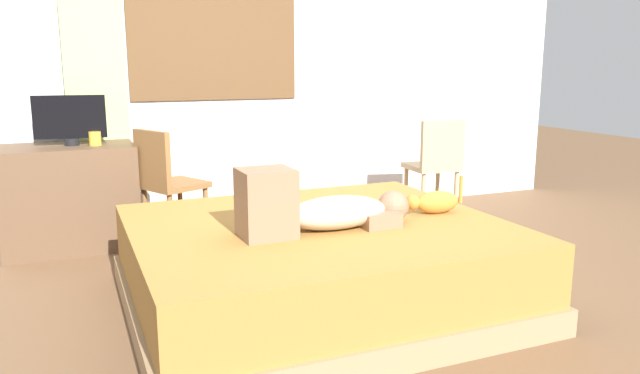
{
  "coord_description": "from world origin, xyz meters",
  "views": [
    {
      "loc": [
        -1.33,
        -2.76,
        1.31
      ],
      "look_at": [
        -0.01,
        0.38,
        0.61
      ],
      "focal_mm": 34.27,
      "sensor_mm": 36.0,
      "label": 1
    }
  ],
  "objects_px": {
    "tv_monitor": "(70,119)",
    "chair_spare": "(436,162)",
    "bed": "(317,264)",
    "person_lying": "(319,209)",
    "cup": "(95,139)",
    "chair_by_desk": "(166,180)",
    "desk": "(71,197)",
    "cat": "(434,202)"
  },
  "relations": [
    {
      "from": "cup",
      "to": "chair_spare",
      "type": "relative_size",
      "value": 0.11
    },
    {
      "from": "cup",
      "to": "cat",
      "type": "bearing_deg",
      "value": -44.12
    },
    {
      "from": "chair_by_desk",
      "to": "chair_spare",
      "type": "distance_m",
      "value": 2.17
    },
    {
      "from": "cat",
      "to": "chair_by_desk",
      "type": "xyz_separation_m",
      "value": [
        -1.28,
        1.42,
        -0.02
      ]
    },
    {
      "from": "cat",
      "to": "tv_monitor",
      "type": "bearing_deg",
      "value": 137.15
    },
    {
      "from": "bed",
      "to": "person_lying",
      "type": "relative_size",
      "value": 2.13
    },
    {
      "from": "bed",
      "to": "cat",
      "type": "height_order",
      "value": "cat"
    },
    {
      "from": "chair_spare",
      "to": "cat",
      "type": "bearing_deg",
      "value": -123.73
    },
    {
      "from": "cup",
      "to": "chair_by_desk",
      "type": "relative_size",
      "value": 0.11
    },
    {
      "from": "tv_monitor",
      "to": "chair_spare",
      "type": "xyz_separation_m",
      "value": [
        2.75,
        -0.42,
        -0.41
      ]
    },
    {
      "from": "chair_by_desk",
      "to": "person_lying",
      "type": "bearing_deg",
      "value": -70.1
    },
    {
      "from": "person_lying",
      "to": "chair_spare",
      "type": "xyz_separation_m",
      "value": [
        1.63,
        1.39,
        -0.07
      ]
    },
    {
      "from": "cat",
      "to": "chair_by_desk",
      "type": "relative_size",
      "value": 0.42
    },
    {
      "from": "chair_spare",
      "to": "tv_monitor",
      "type": "bearing_deg",
      "value": 171.41
    },
    {
      "from": "bed",
      "to": "cat",
      "type": "distance_m",
      "value": 0.76
    },
    {
      "from": "person_lying",
      "to": "desk",
      "type": "xyz_separation_m",
      "value": [
        -1.16,
        1.81,
        -0.21
      ]
    },
    {
      "from": "cup",
      "to": "chair_by_desk",
      "type": "height_order",
      "value": "chair_by_desk"
    },
    {
      "from": "cat",
      "to": "tv_monitor",
      "type": "height_order",
      "value": "tv_monitor"
    },
    {
      "from": "tv_monitor",
      "to": "chair_by_desk",
      "type": "bearing_deg",
      "value": -28.62
    },
    {
      "from": "chair_by_desk",
      "to": "chair_spare",
      "type": "relative_size",
      "value": 1.0
    },
    {
      "from": "bed",
      "to": "chair_spare",
      "type": "xyz_separation_m",
      "value": [
        1.57,
        1.25,
        0.28
      ]
    },
    {
      "from": "chair_by_desk",
      "to": "cup",
      "type": "bearing_deg",
      "value": 149.98
    },
    {
      "from": "desk",
      "to": "chair_spare",
      "type": "relative_size",
      "value": 1.05
    },
    {
      "from": "desk",
      "to": "chair_spare",
      "type": "xyz_separation_m",
      "value": [
        2.79,
        -0.42,
        0.14
      ]
    },
    {
      "from": "desk",
      "to": "tv_monitor",
      "type": "bearing_deg",
      "value": 0.0
    },
    {
      "from": "cup",
      "to": "person_lying",
      "type": "bearing_deg",
      "value": -60.81
    },
    {
      "from": "desk",
      "to": "chair_by_desk",
      "type": "distance_m",
      "value": 0.71
    },
    {
      "from": "cat",
      "to": "chair_by_desk",
      "type": "bearing_deg",
      "value": 132.23
    },
    {
      "from": "cat",
      "to": "cup",
      "type": "relative_size",
      "value": 3.7
    },
    {
      "from": "desk",
      "to": "cup",
      "type": "relative_size",
      "value": 9.31
    },
    {
      "from": "person_lying",
      "to": "cat",
      "type": "xyz_separation_m",
      "value": [
        0.74,
        0.08,
        -0.05
      ]
    },
    {
      "from": "bed",
      "to": "chair_spare",
      "type": "bearing_deg",
      "value": 38.4
    },
    {
      "from": "cup",
      "to": "chair_by_desk",
      "type": "bearing_deg",
      "value": -30.02
    },
    {
      "from": "desk",
      "to": "chair_by_desk",
      "type": "bearing_deg",
      "value": -27.14
    },
    {
      "from": "desk",
      "to": "chair_by_desk",
      "type": "height_order",
      "value": "chair_by_desk"
    },
    {
      "from": "bed",
      "to": "chair_by_desk",
      "type": "distance_m",
      "value": 1.49
    },
    {
      "from": "cup",
      "to": "bed",
      "type": "bearing_deg",
      "value": -57.23
    },
    {
      "from": "bed",
      "to": "tv_monitor",
      "type": "bearing_deg",
      "value": 125.31
    },
    {
      "from": "tv_monitor",
      "to": "chair_spare",
      "type": "distance_m",
      "value": 2.81
    },
    {
      "from": "bed",
      "to": "cup",
      "type": "xyz_separation_m",
      "value": [
        -1.03,
        1.59,
        0.56
      ]
    },
    {
      "from": "bed",
      "to": "desk",
      "type": "distance_m",
      "value": 2.06
    },
    {
      "from": "bed",
      "to": "chair_spare",
      "type": "distance_m",
      "value": 2.03
    }
  ]
}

